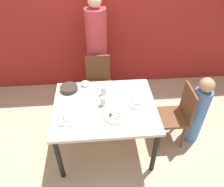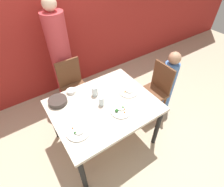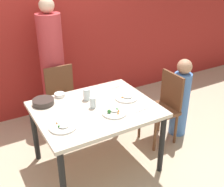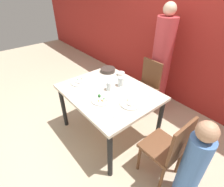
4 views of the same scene
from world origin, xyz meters
name	(u,v)px [view 3 (image 3 of 4)]	position (x,y,z in m)	size (l,w,h in m)	color
ground_plane	(97,164)	(0.00, 0.00, 0.00)	(10.00, 10.00, 0.00)	beige
wall_back	(44,23)	(0.00, 1.54, 1.35)	(10.00, 0.06, 2.70)	#A82823
dining_table	(96,114)	(0.00, 0.00, 0.67)	(1.25, 1.01, 0.76)	beige
chair_adult_spot	(63,99)	(-0.05, 0.84, 0.49)	(0.40, 0.40, 0.91)	brown
chair_child_spot	(163,106)	(0.97, 0.04, 0.49)	(0.40, 0.40, 0.91)	brown
person_adult	(53,68)	(-0.05, 1.18, 0.81)	(0.32, 0.32, 1.74)	#C63D42
person_child	(180,100)	(1.25, 0.04, 0.51)	(0.23, 0.23, 1.06)	#5184D1
bowl_curry	(43,102)	(-0.45, 0.34, 0.79)	(0.23, 0.23, 0.06)	#3D332D
plate_rice_adult	(63,126)	(-0.43, -0.19, 0.77)	(0.26, 0.26, 0.05)	white
plate_rice_child	(114,112)	(0.11, -0.20, 0.77)	(0.25, 0.25, 0.06)	white
plate_noodles	(127,97)	(0.40, 0.01, 0.77)	(0.26, 0.26, 0.05)	white
bowl_rice_small	(60,95)	(-0.24, 0.43, 0.78)	(0.12, 0.12, 0.04)	white
glass_water_tall	(93,103)	(-0.02, 0.02, 0.81)	(0.06, 0.06, 0.12)	silver
glass_water_short	(86,94)	(0.00, 0.21, 0.82)	(0.08, 0.08, 0.13)	silver
fork_steel	(118,86)	(0.48, 0.33, 0.76)	(0.18, 0.05, 0.01)	silver
spoon_steel	(143,110)	(0.40, -0.29, 0.76)	(0.18, 0.03, 0.01)	silver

